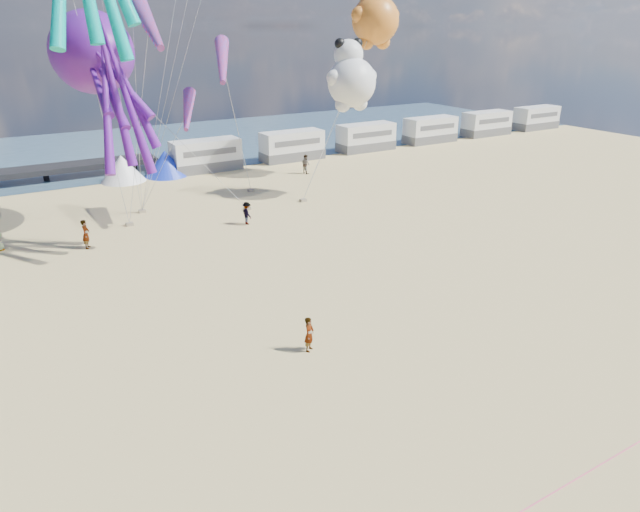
{
  "coord_description": "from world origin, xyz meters",
  "views": [
    {
      "loc": [
        -12.79,
        -12.77,
        13.15
      ],
      "look_at": [
        -1.51,
        6.0,
        4.3
      ],
      "focal_mm": 32.0,
      "sensor_mm": 36.0,
      "label": 1
    }
  ],
  "objects_px": {
    "motorhome_0": "(206,155)",
    "kite_octopus_purple": "(92,52)",
    "sandbag_c": "(303,200)",
    "tent_blue": "(166,163)",
    "sandbag_b": "(247,209)",
    "sandbag_a": "(130,224)",
    "sandbag_e": "(142,211)",
    "motorhome_3": "(430,130)",
    "beachgoer_2": "(247,213)",
    "motorhome_4": "(487,124)",
    "motorhome_5": "(536,118)",
    "tent_white": "(122,168)",
    "beachgoer_5": "(86,234)",
    "windsock_left": "(149,25)",
    "motorhome_1": "(292,146)",
    "kite_panda": "(352,82)",
    "motorhome_2": "(366,137)",
    "sandbag_d": "(251,190)",
    "beachgoer_1": "(306,164)",
    "windsock_right": "(188,110)",
    "kite_teddy_orange": "(375,20)",
    "windsock_mid": "(222,61)"
  },
  "relations": [
    {
      "from": "sandbag_c",
      "to": "sandbag_b",
      "type": "bearing_deg",
      "value": 177.02
    },
    {
      "from": "beachgoer_2",
      "to": "sandbag_e",
      "type": "bearing_deg",
      "value": 39.21
    },
    {
      "from": "motorhome_3",
      "to": "motorhome_4",
      "type": "bearing_deg",
      "value": 0.0
    },
    {
      "from": "tent_white",
      "to": "windsock_left",
      "type": "xyz_separation_m",
      "value": [
        -1.1,
        -17.69,
        12.03
      ]
    },
    {
      "from": "windsock_left",
      "to": "motorhome_3",
      "type": "bearing_deg",
      "value": 32.02
    },
    {
      "from": "sandbag_c",
      "to": "tent_blue",
      "type": "bearing_deg",
      "value": 115.88
    },
    {
      "from": "beachgoer_1",
      "to": "sandbag_d",
      "type": "relative_size",
      "value": 3.64
    },
    {
      "from": "tent_white",
      "to": "sandbag_e",
      "type": "height_order",
      "value": "tent_white"
    },
    {
      "from": "tent_white",
      "to": "beachgoer_5",
      "type": "bearing_deg",
      "value": -110.56
    },
    {
      "from": "sandbag_d",
      "to": "windsock_left",
      "type": "bearing_deg",
      "value": -138.34
    },
    {
      "from": "tent_blue",
      "to": "windsock_left",
      "type": "height_order",
      "value": "windsock_left"
    },
    {
      "from": "motorhome_3",
      "to": "motorhome_1",
      "type": "bearing_deg",
      "value": 180.0
    },
    {
      "from": "tent_blue",
      "to": "kite_octopus_purple",
      "type": "distance_m",
      "value": 17.59
    },
    {
      "from": "motorhome_0",
      "to": "kite_octopus_purple",
      "type": "xyz_separation_m",
      "value": [
        -11.41,
        -12.09,
        10.11
      ]
    },
    {
      "from": "tent_blue",
      "to": "sandbag_b",
      "type": "relative_size",
      "value": 8.0
    },
    {
      "from": "motorhome_1",
      "to": "tent_blue",
      "type": "distance_m",
      "value": 13.5
    },
    {
      "from": "sandbag_a",
      "to": "sandbag_e",
      "type": "height_order",
      "value": "same"
    },
    {
      "from": "windsock_left",
      "to": "motorhome_1",
      "type": "bearing_deg",
      "value": 50.39
    },
    {
      "from": "motorhome_2",
      "to": "sandbag_e",
      "type": "bearing_deg",
      "value": -159.76
    },
    {
      "from": "sandbag_b",
      "to": "windsock_right",
      "type": "bearing_deg",
      "value": 176.51
    },
    {
      "from": "motorhome_0",
      "to": "beachgoer_1",
      "type": "distance_m",
      "value": 9.79
    },
    {
      "from": "tent_blue",
      "to": "sandbag_e",
      "type": "relative_size",
      "value": 8.0
    },
    {
      "from": "beachgoer_2",
      "to": "kite_panda",
      "type": "bearing_deg",
      "value": -78.62
    },
    {
      "from": "beachgoer_5",
      "to": "kite_octopus_purple",
      "type": "xyz_separation_m",
      "value": [
        2.6,
        3.96,
        10.67
      ]
    },
    {
      "from": "motorhome_3",
      "to": "sandbag_e",
      "type": "relative_size",
      "value": 13.2
    },
    {
      "from": "motorhome_0",
      "to": "tent_blue",
      "type": "bearing_deg",
      "value": 180.0
    },
    {
      "from": "motorhome_3",
      "to": "sandbag_a",
      "type": "relative_size",
      "value": 13.2
    },
    {
      "from": "motorhome_2",
      "to": "beachgoer_1",
      "type": "bearing_deg",
      "value": -152.1
    },
    {
      "from": "motorhome_4",
      "to": "sandbag_c",
      "type": "relative_size",
      "value": 13.2
    },
    {
      "from": "motorhome_2",
      "to": "windsock_left",
      "type": "xyz_separation_m",
      "value": [
        -28.1,
        -17.69,
        11.73
      ]
    },
    {
      "from": "sandbag_a",
      "to": "tent_white",
      "type": "bearing_deg",
      "value": 78.43
    },
    {
      "from": "motorhome_2",
      "to": "kite_panda",
      "type": "xyz_separation_m",
      "value": [
        -11.93,
        -14.54,
        7.6
      ]
    },
    {
      "from": "motorhome_2",
      "to": "kite_octopus_purple",
      "type": "distance_m",
      "value": 34.26
    },
    {
      "from": "sandbag_b",
      "to": "windsock_left",
      "type": "relative_size",
      "value": 0.07
    },
    {
      "from": "sandbag_c",
      "to": "kite_teddy_orange",
      "type": "relative_size",
      "value": 0.07
    },
    {
      "from": "beachgoer_2",
      "to": "sandbag_c",
      "type": "xyz_separation_m",
      "value": [
        6.18,
        2.85,
        -0.7
      ]
    },
    {
      "from": "tent_blue",
      "to": "kite_teddy_orange",
      "type": "relative_size",
      "value": 0.57
    },
    {
      "from": "motorhome_3",
      "to": "sandbag_a",
      "type": "xyz_separation_m",
      "value": [
        -39.15,
        -12.97,
        -1.39
      ]
    },
    {
      "from": "beachgoer_2",
      "to": "motorhome_3",
      "type": "bearing_deg",
      "value": -63.69
    },
    {
      "from": "motorhome_0",
      "to": "motorhome_1",
      "type": "height_order",
      "value": "same"
    },
    {
      "from": "kite_octopus_purple",
      "to": "windsock_mid",
      "type": "relative_size",
      "value": 2.17
    },
    {
      "from": "sandbag_a",
      "to": "kite_panda",
      "type": "relative_size",
      "value": 0.08
    },
    {
      "from": "beachgoer_5",
      "to": "tent_white",
      "type": "bearing_deg",
      "value": 4.25
    },
    {
      "from": "tent_blue",
      "to": "kite_octopus_purple",
      "type": "height_order",
      "value": "kite_octopus_purple"
    },
    {
      "from": "sandbag_e",
      "to": "windsock_left",
      "type": "xyz_separation_m",
      "value": [
        -0.03,
        -7.34,
        13.12
      ]
    },
    {
      "from": "motorhome_0",
      "to": "kite_octopus_purple",
      "type": "height_order",
      "value": "kite_octopus_purple"
    },
    {
      "from": "sandbag_c",
      "to": "kite_panda",
      "type": "bearing_deg",
      "value": -5.71
    },
    {
      "from": "motorhome_5",
      "to": "beachgoer_2",
      "type": "relative_size",
      "value": 4.05
    },
    {
      "from": "beachgoer_1",
      "to": "windsock_right",
      "type": "distance_m",
      "value": 17.09
    },
    {
      "from": "motorhome_4",
      "to": "sandbag_e",
      "type": "distance_m",
      "value": 48.22
    }
  ]
}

